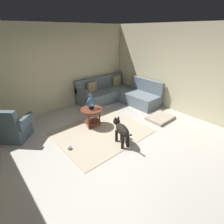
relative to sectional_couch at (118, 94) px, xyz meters
The scene contains 11 objects.
ground_plane 2.85m from the sectional_couch, 134.48° to the right, with size 6.00×6.00×0.10m, color beige.
wall_back 2.43m from the sectional_couch, 155.18° to the left, with size 6.00×0.12×2.70m, color beige.
wall_right 2.47m from the sectional_couch, 64.73° to the right, with size 0.12×6.00×2.70m, color beige.
area_rug 2.28m from the sectional_couch, 144.24° to the right, with size 2.30×1.90×0.01m, color #BCAD93.
sectional_couch is the anchor object (origin of this frame).
armchair 3.66m from the sectional_couch, behind, with size 0.99×0.99×0.88m.
side_table 2.02m from the sectional_couch, 154.03° to the right, with size 0.60×0.60×0.54m.
torus_sculpture 2.06m from the sectional_couch, 154.03° to the right, with size 0.28×0.08×0.33m.
dog_bed_mat 1.96m from the sectional_couch, 90.16° to the right, with size 0.80×0.60×0.09m, color #B2A38E.
dog 2.69m from the sectional_couch, 131.19° to the right, with size 0.36×0.83×0.63m.
dog_toy_ball 3.17m from the sectional_couch, 153.79° to the right, with size 0.11×0.11×0.11m, color silver.
Camera 1 is at (-2.19, -2.39, 2.50)m, focal length 27.08 mm.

